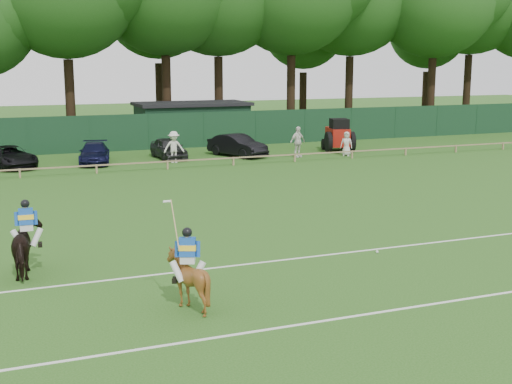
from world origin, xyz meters
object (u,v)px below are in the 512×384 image
horse_dark (28,247)px  spectator_mid (298,142)px  horse_chestnut (188,280)px  sedan_navy (94,153)px  estate_black (237,145)px  polo_ball (377,252)px  suv_black (10,157)px  hatch_grey (169,148)px  spectator_left (174,147)px  tractor (338,136)px  spectator_right (346,144)px  utility_shed (192,122)px

horse_dark → spectator_mid: spectator_mid is taller
horse_chestnut → sedan_navy: 25.84m
estate_black → polo_ball: 23.26m
horse_dark → suv_black: 21.61m
hatch_grey → estate_black: estate_black is taller
hatch_grey → spectator_left: (-0.15, -1.89, 0.29)m
tractor → spectator_mid: bearing=-143.3°
sedan_navy → horse_dark: bearing=-92.8°
tractor → spectator_right: bearing=-90.5°
suv_black → spectator_left: (9.35, -1.66, 0.33)m
horse_chestnut → suv_black: bearing=-61.1°
horse_dark → sedan_navy: (5.10, 21.44, -0.21)m
horse_chestnut → tractor: bearing=-103.4°
polo_ball → utility_shed: (3.03, 31.39, 1.49)m
horse_dark → estate_black: horse_dark is taller
tractor → spectator_left: bearing=-161.3°
suv_black → sedan_navy: bearing=-20.1°
spectator_left → tractor: bearing=9.9°
polo_ball → spectator_mid: bearing=71.6°
spectator_left → spectator_mid: spectator_mid is taller
horse_chestnut → sedan_navy: bearing=-71.7°
horse_chestnut → spectator_mid: (14.09, 23.72, 0.24)m
spectator_left → spectator_right: bearing=-0.9°
hatch_grey → estate_black: bearing=-11.6°
estate_black → utility_shed: bearing=70.1°
spectator_left → hatch_grey: bearing=90.4°
hatch_grey → suv_black: bearing=178.0°
horse_dark → estate_black: size_ratio=0.46×
sedan_navy → utility_shed: utility_shed is taller
horse_chestnut → suv_black: (-3.25, 25.96, -0.12)m
tractor → suv_black: bearing=-168.0°
horse_chestnut → spectator_left: spectator_left is taller
horse_chestnut → polo_ball: 7.54m
horse_dark → utility_shed: bearing=-111.4°
polo_ball → spectator_right: bearing=63.5°
suv_black → spectator_left: 9.50m
hatch_grey → spectator_mid: (7.84, -2.47, 0.32)m
hatch_grey → utility_shed: bearing=60.3°
spectator_mid → polo_ball: spectator_mid is taller
hatch_grey → tractor: size_ratio=1.29×
horse_chestnut → spectator_mid: bearing=-98.9°
horse_dark → tractor: (21.42, 20.98, 0.23)m
suv_black → hatch_grey: size_ratio=1.16×
estate_black → spectator_right: size_ratio=2.74×
hatch_grey → utility_shed: utility_shed is taller
utility_shed → sedan_navy: bearing=-136.2°
tractor → sedan_navy: bearing=-167.9°
sedan_navy → spectator_right: (15.77, -2.63, 0.17)m
horse_chestnut → suv_black: 26.16m
suv_black → spectator_mid: (17.34, -2.24, 0.36)m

